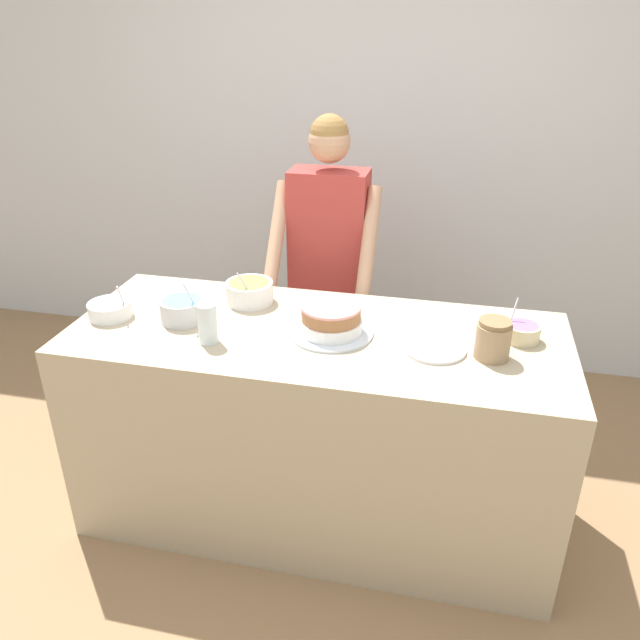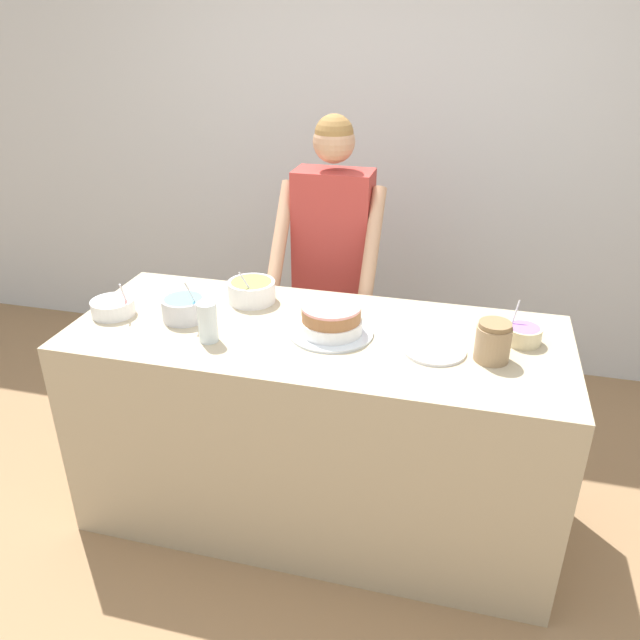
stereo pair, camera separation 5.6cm
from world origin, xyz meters
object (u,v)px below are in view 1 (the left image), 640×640
object	(u,v)px
cake	(331,321)
frosting_bowl_purple	(522,331)
drinking_glass	(207,323)
stoneware_jar	(493,339)
person_baker	(328,249)
frosting_bowl_pink	(110,309)
frosting_bowl_blue	(182,309)
ceramic_plate	(435,348)
frosting_bowl_olive	(249,291)

from	to	relation	value
cake	frosting_bowl_purple	xyz separation A→B (m)	(0.71, 0.11, -0.02)
drinking_glass	stoneware_jar	xyz separation A→B (m)	(1.02, 0.12, -0.01)
person_baker	frosting_bowl_pink	distance (m)	1.07
cake	frosting_bowl_blue	world-z (taller)	frosting_bowl_blue
ceramic_plate	stoneware_jar	world-z (taller)	stoneware_jar
frosting_bowl_olive	frosting_bowl_pink	bearing A→B (deg)	-152.10
person_baker	frosting_bowl_blue	size ratio (longest dim) A/B	8.45
frosting_bowl_purple	ceramic_plate	world-z (taller)	frosting_bowl_purple
frosting_bowl_purple	drinking_glass	bearing A→B (deg)	-166.39
frosting_bowl_pink	cake	bearing A→B (deg)	3.58
frosting_bowl_blue	frosting_bowl_olive	distance (m)	0.31
frosting_bowl_purple	ceramic_plate	size ratio (longest dim) A/B	0.66
frosting_bowl_pink	stoneware_jar	world-z (taller)	frosting_bowl_pink
drinking_glass	ceramic_plate	bearing A→B (deg)	8.58
frosting_bowl_blue	drinking_glass	xyz separation A→B (m)	(0.17, -0.15, 0.03)
frosting_bowl_blue	frosting_bowl_purple	distance (m)	1.31
person_baker	frosting_bowl_pink	size ratio (longest dim) A/B	9.25
cake	stoneware_jar	xyz separation A→B (m)	(0.59, -0.05, 0.02)
person_baker	frosting_bowl_purple	bearing A→B (deg)	-35.14
frosting_bowl_purple	frosting_bowl_pink	bearing A→B (deg)	-174.19
person_baker	frosting_bowl_olive	size ratio (longest dim) A/B	7.97
frosting_bowl_olive	stoneware_jar	world-z (taller)	frosting_bowl_olive
person_baker	frosting_bowl_blue	bearing A→B (deg)	-120.21
ceramic_plate	stoneware_jar	bearing A→B (deg)	-2.65
stoneware_jar	frosting_bowl_purple	bearing A→B (deg)	55.14
frosting_bowl_pink	drinking_glass	size ratio (longest dim) A/B	1.12
person_baker	stoneware_jar	xyz separation A→B (m)	(0.76, -0.77, -0.00)
person_baker	ceramic_plate	xyz separation A→B (m)	(0.56, -0.76, -0.07)
person_baker	frosting_bowl_blue	distance (m)	0.86
frosting_bowl_pink	stoneware_jar	bearing A→B (deg)	0.13
stoneware_jar	drinking_glass	bearing A→B (deg)	-173.58
frosting_bowl_olive	frosting_bowl_pink	world-z (taller)	frosting_bowl_olive
frosting_bowl_blue	stoneware_jar	bearing A→B (deg)	-1.55
person_baker	cake	world-z (taller)	person_baker
drinking_glass	ceramic_plate	world-z (taller)	drinking_glass
cake	frosting_bowl_purple	size ratio (longest dim) A/B	2.16
cake	frosting_bowl_purple	world-z (taller)	frosting_bowl_purple
frosting_bowl_olive	drinking_glass	distance (m)	0.38
person_baker	cake	bearing A→B (deg)	-77.04
frosting_bowl_purple	frosting_bowl_blue	bearing A→B (deg)	-174.41
drinking_glass	stoneware_jar	world-z (taller)	drinking_glass
frosting_bowl_olive	ceramic_plate	size ratio (longest dim) A/B	0.87
person_baker	drinking_glass	world-z (taller)	person_baker
frosting_bowl_blue	frosting_bowl_purple	world-z (taller)	frosting_bowl_blue
frosting_bowl_blue	frosting_bowl_pink	size ratio (longest dim) A/B	1.10
person_baker	frosting_bowl_olive	world-z (taller)	person_baker
person_baker	drinking_glass	bearing A→B (deg)	-106.52
cake	frosting_bowl_blue	bearing A→B (deg)	-178.04
frosting_bowl_blue	frosting_bowl_purple	size ratio (longest dim) A/B	1.25
person_baker	stoneware_jar	size ratio (longest dim) A/B	10.90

